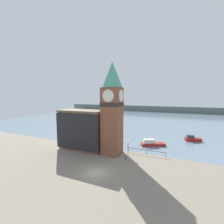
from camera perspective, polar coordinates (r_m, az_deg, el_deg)
The scene contains 10 objects.
ground_plane at distance 29.38m, azimuth -6.21°, elevation -21.92°, with size 160.00×160.00×0.00m, color gray.
water at distance 96.73m, azimuth 15.48°, elevation -2.27°, with size 160.00×120.00×0.00m.
far_shoreline at distance 135.95m, azimuth 17.86°, elevation 1.09°, with size 180.00×3.00×5.00m.
pier_railing at distance 37.42m, azimuth 12.99°, elevation -14.12°, with size 9.23×0.08×1.09m.
clock_tower at distance 34.87m, azimuth 0.05°, elevation 2.25°, with size 4.81×4.81×21.53m.
pier_building at distance 39.79m, azimuth -11.32°, elevation -6.57°, with size 11.84×5.67×10.20m.
boat_near at distance 43.98m, azimuth 14.86°, elevation -11.47°, with size 6.77×4.52×1.80m.
boat_far at distance 52.85m, azimuth 28.27°, elevation -8.98°, with size 4.88×2.93×1.83m.
mooring_bollard_near at distance 34.20m, azimuth 5.28°, elevation -16.86°, with size 0.31×0.31×0.83m.
lamp_post at distance 35.59m, azimuth 6.14°, elevation -12.47°, with size 0.32×0.32×3.47m.
Camera 1 is at (12.94, -22.47, 13.82)m, focal length 24.00 mm.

